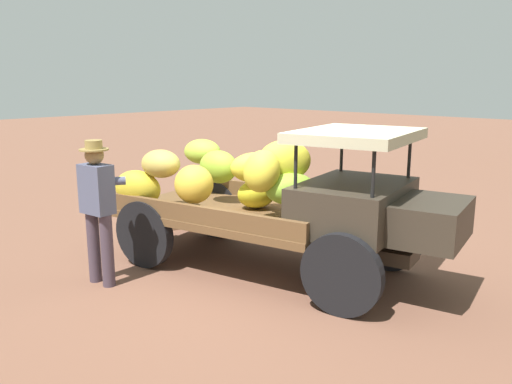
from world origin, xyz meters
TOP-DOWN VIEW (x-y plane):
  - ground_plane at (0.00, 0.00)m, footprint 60.00×60.00m
  - truck at (0.06, 0.00)m, footprint 4.64×2.53m
  - farmer at (-1.34, -1.78)m, footprint 0.52×0.48m
  - wooden_crate at (-2.69, 0.41)m, footprint 0.61×0.68m

SIDE VIEW (x-z plane):
  - ground_plane at x=0.00m, z-range 0.00..0.00m
  - wooden_crate at x=-2.69m, z-range 0.00..0.50m
  - truck at x=0.06m, z-range 0.03..1.92m
  - farmer at x=-1.34m, z-range 0.13..1.89m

